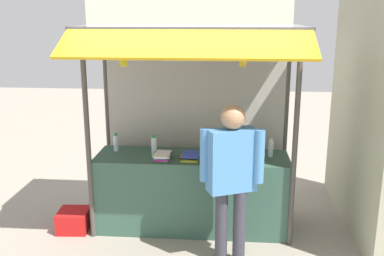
% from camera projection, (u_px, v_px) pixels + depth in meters
% --- Properties ---
extents(ground_plane, '(20.00, 20.00, 0.00)m').
position_uv_depth(ground_plane, '(192.00, 226.00, 5.63)').
color(ground_plane, '#9E9384').
extents(stall_counter, '(2.33, 0.69, 0.94)m').
position_uv_depth(stall_counter, '(192.00, 192.00, 5.52)').
color(stall_counter, '#385B4C').
rests_on(stall_counter, ground).
extents(stall_structure, '(2.53, 1.60, 2.83)m').
position_uv_depth(stall_structure, '(193.00, 89.00, 5.35)').
color(stall_structure, '#4C4742').
rests_on(stall_structure, ground).
extents(water_bottle_far_right, '(0.09, 0.09, 0.31)m').
position_uv_depth(water_bottle_far_right, '(205.00, 141.00, 5.49)').
color(water_bottle_far_right, silver).
rests_on(water_bottle_far_right, stall_counter).
extents(water_bottle_mid_right, '(0.08, 0.08, 0.28)m').
position_uv_depth(water_bottle_mid_right, '(243.00, 145.00, 5.38)').
color(water_bottle_mid_right, silver).
rests_on(water_bottle_mid_right, stall_counter).
extents(water_bottle_far_left, '(0.06, 0.06, 0.23)m').
position_uv_depth(water_bottle_far_left, '(116.00, 143.00, 5.57)').
color(water_bottle_far_left, silver).
rests_on(water_bottle_far_left, stall_counter).
extents(water_bottle_right, '(0.06, 0.06, 0.22)m').
position_uv_depth(water_bottle_right, '(271.00, 148.00, 5.35)').
color(water_bottle_right, silver).
rests_on(water_bottle_right, stall_counter).
extents(water_bottle_front_left, '(0.06, 0.06, 0.23)m').
position_uv_depth(water_bottle_front_left, '(217.00, 146.00, 5.41)').
color(water_bottle_front_left, silver).
rests_on(water_bottle_front_left, stall_counter).
extents(water_bottle_rear_center, '(0.07, 0.07, 0.24)m').
position_uv_depth(water_bottle_rear_center, '(154.00, 145.00, 5.43)').
color(water_bottle_rear_center, silver).
rests_on(water_bottle_rear_center, stall_counter).
extents(magazine_stack_left, '(0.24, 0.31, 0.07)m').
position_uv_depth(magazine_stack_left, '(191.00, 156.00, 5.29)').
color(magazine_stack_left, yellow).
rests_on(magazine_stack_left, stall_counter).
extents(magazine_stack_front_right, '(0.22, 0.30, 0.07)m').
position_uv_depth(magazine_stack_front_right, '(163.00, 156.00, 5.29)').
color(magazine_stack_front_right, green).
rests_on(magazine_stack_front_right, stall_counter).
extents(banana_bunch_leftmost, '(0.10, 0.10, 0.28)m').
position_uv_depth(banana_bunch_leftmost, '(243.00, 60.00, 4.62)').
color(banana_bunch_leftmost, '#332D23').
extents(banana_bunch_rightmost, '(0.10, 0.10, 0.29)m').
position_uv_depth(banana_bunch_rightmost, '(123.00, 59.00, 4.72)').
color(banana_bunch_rightmost, '#332D23').
extents(vendor_person, '(0.66, 0.38, 1.74)m').
position_uv_depth(vendor_person, '(232.00, 171.00, 4.58)').
color(vendor_person, '#383842').
rests_on(vendor_person, ground).
extents(plastic_crate, '(0.39, 0.39, 0.25)m').
position_uv_depth(plastic_crate, '(74.00, 220.00, 5.51)').
color(plastic_crate, red).
rests_on(plastic_crate, ground).
extents(neighbour_wall, '(0.20, 2.40, 3.36)m').
position_uv_depth(neighbour_wall, '(364.00, 93.00, 5.33)').
color(neighbour_wall, '#BAB79A').
rests_on(neighbour_wall, ground).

